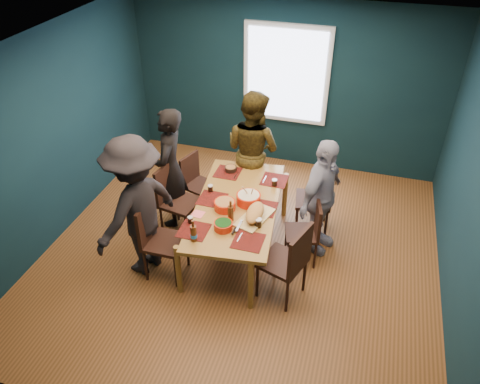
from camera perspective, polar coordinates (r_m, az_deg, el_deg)
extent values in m
cube|color=#93572A|center=(6.24, 0.11, -7.43)|extent=(5.00, 5.00, 0.01)
cube|color=silver|center=(4.85, 0.15, 16.87)|extent=(5.00, 5.00, 0.01)
cube|color=#0E282F|center=(6.49, -21.68, 6.28)|extent=(0.01, 5.00, 2.70)
cube|color=#0E282F|center=(5.40, 26.50, -1.14)|extent=(0.01, 5.00, 2.70)
cube|color=#0E282F|center=(7.60, 5.61, 12.75)|extent=(5.00, 0.01, 2.70)
cube|color=#0E282F|center=(3.68, -11.48, -16.95)|extent=(5.00, 0.01, 2.70)
cube|color=white|center=(7.50, 5.65, 14.08)|extent=(1.35, 0.06, 1.55)
cube|color=olive|center=(5.83, -0.37, -1.61)|extent=(1.22, 2.09, 0.05)
cylinder|color=olive|center=(5.55, -7.51, -9.36)|extent=(0.07, 0.07, 0.70)
cylinder|color=olive|center=(5.33, 1.32, -11.31)|extent=(0.07, 0.07, 0.70)
cylinder|color=olive|center=(6.87, -1.63, 0.84)|extent=(0.07, 0.07, 0.70)
cylinder|color=olive|center=(6.69, 5.50, -0.36)|extent=(0.07, 0.07, 0.70)
cube|color=black|center=(6.77, -4.90, 0.79)|extent=(0.49, 0.49, 0.04)
cube|color=black|center=(6.74, -6.17, 2.90)|extent=(0.16, 0.38, 0.43)
cylinder|color=black|center=(6.88, -6.77, -0.91)|extent=(0.03, 0.03, 0.40)
cylinder|color=black|center=(6.70, -4.59, -1.87)|extent=(0.03, 0.03, 0.40)
cylinder|color=black|center=(7.08, -5.03, 0.39)|extent=(0.03, 0.03, 0.40)
cylinder|color=black|center=(6.91, -2.87, -0.50)|extent=(0.03, 0.03, 0.40)
cube|color=black|center=(6.32, -7.27, -1.32)|extent=(0.53, 0.53, 0.04)
cube|color=black|center=(6.27, -9.04, 1.20)|extent=(0.12, 0.46, 0.50)
cylinder|color=black|center=(6.45, -9.52, -3.62)|extent=(0.03, 0.03, 0.47)
cylinder|color=black|center=(6.26, -6.55, -4.65)|extent=(0.03, 0.03, 0.47)
cylinder|color=black|center=(6.70, -7.62, -1.75)|extent=(0.03, 0.03, 0.47)
cylinder|color=black|center=(6.52, -4.72, -2.69)|extent=(0.03, 0.03, 0.47)
cube|color=black|center=(5.72, -9.13, -6.07)|extent=(0.47, 0.47, 0.04)
cube|color=black|center=(5.63, -11.32, -3.56)|extent=(0.05, 0.46, 0.50)
cylinder|color=black|center=(5.84, -11.45, -8.80)|extent=(0.03, 0.03, 0.47)
cylinder|color=black|center=(5.70, -7.84, -9.64)|extent=(0.03, 0.03, 0.47)
cylinder|color=black|center=(6.09, -9.88, -6.37)|extent=(0.03, 0.03, 0.47)
cylinder|color=black|center=(5.96, -6.41, -7.11)|extent=(0.03, 0.03, 0.47)
cube|color=black|center=(6.40, 8.88, -0.99)|extent=(0.53, 0.53, 0.04)
cube|color=black|center=(6.26, 11.00, 0.89)|extent=(0.11, 0.46, 0.50)
cylinder|color=black|center=(6.39, 6.90, -3.75)|extent=(0.04, 0.04, 0.47)
cylinder|color=black|center=(6.41, 10.42, -4.01)|extent=(0.04, 0.04, 0.47)
cylinder|color=black|center=(6.70, 7.01, -1.66)|extent=(0.04, 0.04, 0.47)
cylinder|color=black|center=(6.72, 10.37, -1.91)|extent=(0.04, 0.04, 0.47)
cube|color=black|center=(5.93, 7.50, -5.00)|extent=(0.49, 0.49, 0.04)
cube|color=black|center=(5.80, 9.45, -3.21)|extent=(0.14, 0.40, 0.44)
cylinder|color=black|center=(5.93, 5.82, -7.71)|extent=(0.03, 0.03, 0.41)
cylinder|color=black|center=(5.97, 9.12, -7.71)|extent=(0.03, 0.03, 0.41)
cylinder|color=black|center=(6.18, 5.63, -5.56)|extent=(0.03, 0.03, 0.41)
cylinder|color=black|center=(6.22, 8.79, -5.57)|extent=(0.03, 0.03, 0.41)
cube|color=black|center=(5.40, 5.16, -8.50)|extent=(0.60, 0.60, 0.04)
cube|color=black|center=(5.14, 7.35, -7.16)|extent=(0.19, 0.46, 0.51)
cylinder|color=black|center=(5.54, 2.11, -10.83)|extent=(0.04, 0.04, 0.48)
cylinder|color=black|center=(5.40, 5.74, -12.56)|extent=(0.04, 0.04, 0.48)
cylinder|color=black|center=(5.78, 4.35, -8.48)|extent=(0.04, 0.04, 0.48)
cylinder|color=black|center=(5.65, 7.86, -10.06)|extent=(0.04, 0.04, 0.48)
imported|color=black|center=(6.36, -8.50, 2.84)|extent=(0.51, 0.68, 1.72)
imported|color=black|center=(6.69, 1.55, 5.19)|extent=(1.05, 0.95, 1.77)
imported|color=white|center=(5.93, 9.85, -0.68)|extent=(0.69, 1.02, 1.60)
imported|color=black|center=(5.61, -12.48, -1.87)|extent=(1.05, 1.35, 1.84)
cylinder|color=red|center=(5.71, -1.87, -1.62)|extent=(0.26, 0.26, 0.11)
cylinder|color=#619435|center=(5.68, -1.88, -1.22)|extent=(0.23, 0.23, 0.02)
cylinder|color=red|center=(5.80, 1.04, -0.83)|extent=(0.30, 0.30, 0.12)
cylinder|color=beige|center=(5.77, 1.05, -0.38)|extent=(0.27, 0.27, 0.02)
cylinder|color=tan|center=(5.73, 1.44, -0.08)|extent=(0.09, 0.17, 0.24)
cylinder|color=tan|center=(5.75, 0.76, 0.04)|extent=(0.08, 0.17, 0.24)
cylinder|color=red|center=(5.41, -2.05, -4.12)|extent=(0.22, 0.22, 0.09)
cylinder|color=#104113|center=(5.38, -2.06, -3.78)|extent=(0.19, 0.19, 0.02)
cube|color=#D3BA71|center=(5.58, 1.81, -3.13)|extent=(0.42, 0.60, 0.02)
ellipsoid|color=#C38946|center=(5.53, 1.82, -2.52)|extent=(0.31, 0.47, 0.13)
cube|color=silver|center=(5.43, -0.11, -4.08)|extent=(0.04, 0.22, 0.00)
cylinder|color=black|center=(5.35, -0.76, -4.76)|extent=(0.03, 0.12, 0.02)
sphere|color=#145A19|center=(5.44, 1.50, -3.20)|extent=(0.04, 0.04, 0.04)
sphere|color=#145A19|center=(5.53, 1.82, -2.47)|extent=(0.04, 0.04, 0.04)
sphere|color=#145A19|center=(5.62, 2.14, -1.76)|extent=(0.04, 0.04, 0.04)
cylinder|color=black|center=(6.43, -1.14, 2.83)|extent=(0.16, 0.16, 0.07)
cylinder|color=#619435|center=(6.41, -1.15, 3.03)|extent=(0.14, 0.14, 0.02)
cylinder|color=#49220D|center=(5.24, -5.68, -5.04)|extent=(0.07, 0.07, 0.20)
cylinder|color=#49220D|center=(5.15, -5.77, -3.84)|extent=(0.03, 0.03, 0.08)
cylinder|color=blue|center=(5.26, -5.66, -5.32)|extent=(0.08, 0.08, 0.04)
cylinder|color=#49220D|center=(5.50, -1.15, -2.63)|extent=(0.07, 0.07, 0.20)
cylinder|color=#49220D|center=(5.41, -1.16, -1.49)|extent=(0.03, 0.03, 0.08)
cylinder|color=black|center=(5.52, -6.07, -3.42)|extent=(0.06, 0.06, 0.09)
cylinder|color=silver|center=(5.49, -6.10, -3.10)|extent=(0.06, 0.06, 0.01)
cylinder|color=black|center=(5.43, 2.25, -3.79)|extent=(0.08, 0.08, 0.11)
cylinder|color=silver|center=(5.40, 2.26, -3.39)|extent=(0.08, 0.08, 0.02)
cylinder|color=black|center=(6.13, 4.22, 1.13)|extent=(0.07, 0.07, 0.10)
cylinder|color=silver|center=(6.11, 4.24, 1.47)|extent=(0.07, 0.07, 0.01)
cylinder|color=black|center=(6.02, -3.63, 0.44)|extent=(0.06, 0.06, 0.09)
cylinder|color=silver|center=(6.00, -3.64, 0.76)|extent=(0.07, 0.07, 0.01)
cube|color=#FF6B73|center=(5.75, 2.63, -1.93)|extent=(0.17, 0.17, 0.00)
cube|color=#FF6B73|center=(5.67, -5.15, -2.69)|extent=(0.15, 0.15, 0.00)
cube|color=#FF6B73|center=(5.22, 0.67, -6.38)|extent=(0.18, 0.18, 0.00)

